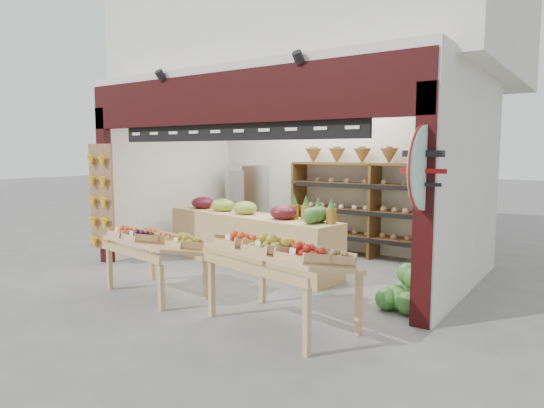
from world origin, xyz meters
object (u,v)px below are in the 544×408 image
(cardboard_stack, at_px, (204,239))
(watermelon_pile, at_px, (410,294))
(display_table_right, at_px, (282,253))
(mid_counter, at_px, (249,238))
(display_table_left, at_px, (153,241))
(refrigerator, at_px, (246,203))
(back_shelving, at_px, (375,189))

(cardboard_stack, relative_size, watermelon_pile, 1.39)
(display_table_right, xyz_separation_m, watermelon_pile, (0.99, 1.35, -0.63))
(mid_counter, distance_m, display_table_left, 1.96)
(refrigerator, relative_size, mid_counter, 0.46)
(refrigerator, distance_m, display_table_left, 3.94)
(cardboard_stack, bearing_deg, mid_counter, -15.90)
(refrigerator, distance_m, mid_counter, 2.30)
(back_shelving, relative_size, display_table_left, 2.11)
(display_table_left, relative_size, display_table_right, 0.86)
(mid_counter, xyz_separation_m, display_table_left, (-0.14, -1.95, 0.23))
(refrigerator, xyz_separation_m, cardboard_stack, (0.06, -1.38, -0.55))
(cardboard_stack, bearing_deg, watermelon_pile, -13.55)
(refrigerator, relative_size, display_table_left, 1.06)
(cardboard_stack, distance_m, mid_counter, 1.45)
(back_shelving, distance_m, watermelon_pile, 3.10)
(mid_counter, xyz_separation_m, watermelon_pile, (2.99, -0.66, -0.29))
(refrigerator, relative_size, watermelon_pile, 2.19)
(refrigerator, xyz_separation_m, display_table_right, (3.43, -3.79, 0.00))
(display_table_left, bearing_deg, cardboard_stack, 117.83)
(back_shelving, distance_m, display_table_right, 3.90)
(mid_counter, relative_size, display_table_right, 2.00)
(display_table_right, bearing_deg, cardboard_stack, 144.53)
(cardboard_stack, distance_m, watermelon_pile, 4.49)
(display_table_left, bearing_deg, back_shelving, 67.05)
(refrigerator, distance_m, display_table_right, 5.11)
(mid_counter, relative_size, display_table_left, 2.33)
(back_shelving, relative_size, refrigerator, 1.99)
(back_shelving, relative_size, mid_counter, 0.91)
(back_shelving, xyz_separation_m, refrigerator, (-2.89, -0.05, -0.43))
(display_table_left, height_order, display_table_right, display_table_right)
(back_shelving, relative_size, watermelon_pile, 4.34)
(watermelon_pile, bearing_deg, cardboard_stack, 166.45)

